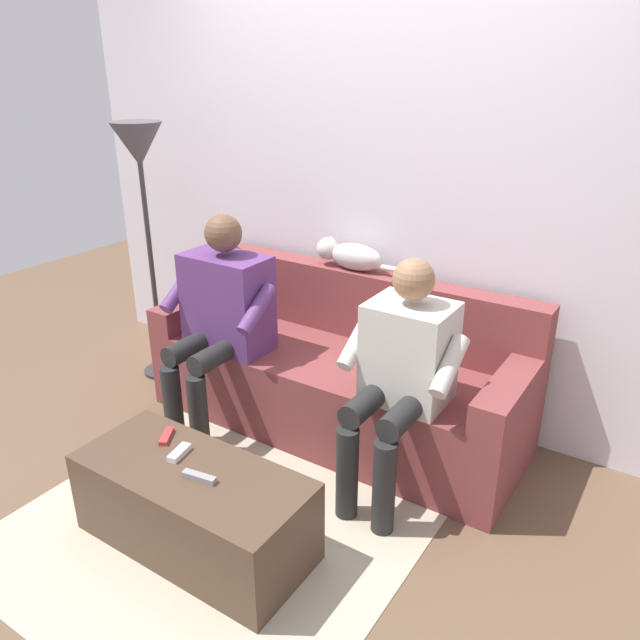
# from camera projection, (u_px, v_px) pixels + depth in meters

# --- Properties ---
(ground_plane) EXTENTS (8.00, 8.00, 0.00)m
(ground_plane) POSITION_uv_depth(u_px,v_px,m) (258.00, 490.00, 2.91)
(ground_plane) COLOR brown
(back_wall) EXTENTS (4.13, 0.06, 2.47)m
(back_wall) POSITION_uv_depth(u_px,v_px,m) (380.00, 190.00, 3.29)
(back_wall) COLOR silver
(back_wall) RESTS_ON ground
(couch) EXTENTS (2.03, 0.73, 0.82)m
(couch) POSITION_uv_depth(u_px,v_px,m) (338.00, 376.00, 3.35)
(couch) COLOR brown
(couch) RESTS_ON ground
(coffee_table) EXTENTS (0.99, 0.44, 0.37)m
(coffee_table) POSITION_uv_depth(u_px,v_px,m) (194.00, 507.00, 2.52)
(coffee_table) COLOR #4C3828
(coffee_table) RESTS_ON ground
(person_left_seated) EXTENTS (0.52, 0.57, 1.11)m
(person_left_seated) POSITION_uv_depth(u_px,v_px,m) (402.00, 367.00, 2.70)
(person_left_seated) COLOR beige
(person_left_seated) RESTS_ON ground
(person_right_seated) EXTENTS (0.61, 0.55, 1.17)m
(person_right_seated) POSITION_uv_depth(u_px,v_px,m) (221.00, 312.00, 3.21)
(person_right_seated) COLOR #5B3370
(person_right_seated) RESTS_ON ground
(cat_on_backrest) EXTENTS (0.55, 0.13, 0.16)m
(cat_on_backrest) POSITION_uv_depth(u_px,v_px,m) (349.00, 255.00, 3.35)
(cat_on_backrest) COLOR silver
(cat_on_backrest) RESTS_ON couch
(remote_gray) EXTENTS (0.15, 0.05, 0.02)m
(remote_gray) POSITION_uv_depth(u_px,v_px,m) (199.00, 477.00, 2.38)
(remote_gray) COLOR gray
(remote_gray) RESTS_ON coffee_table
(remote_red) EXTENTS (0.09, 0.12, 0.02)m
(remote_red) POSITION_uv_depth(u_px,v_px,m) (167.00, 436.00, 2.65)
(remote_red) COLOR #B73333
(remote_red) RESTS_ON coffee_table
(remote_white) EXTENTS (0.07, 0.12, 0.03)m
(remote_white) POSITION_uv_depth(u_px,v_px,m) (179.00, 453.00, 2.53)
(remote_white) COLOR white
(remote_white) RESTS_ON coffee_table
(floor_rug) EXTENTS (1.64, 1.66, 0.01)m
(floor_rug) POSITION_uv_depth(u_px,v_px,m) (222.00, 521.00, 2.71)
(floor_rug) COLOR #B7AD93
(floor_rug) RESTS_ON ground
(floor_lamp) EXTENTS (0.29, 0.29, 1.56)m
(floor_lamp) POSITION_uv_depth(u_px,v_px,m) (140.00, 164.00, 3.50)
(floor_lamp) COLOR #2D2D2D
(floor_lamp) RESTS_ON ground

